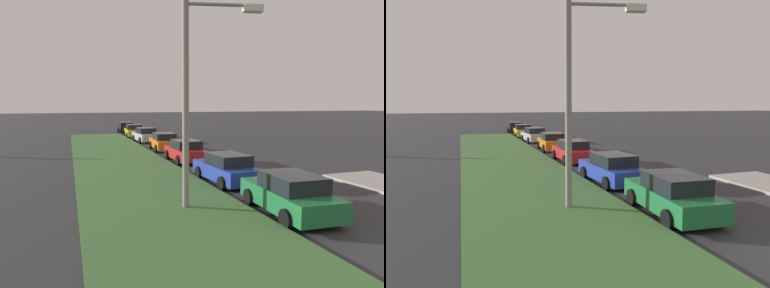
% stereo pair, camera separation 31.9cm
% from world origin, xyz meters
% --- Properties ---
extents(grass_median, '(60.00, 6.00, 0.12)m').
position_xyz_m(grass_median, '(10.00, 6.61, 0.06)').
color(grass_median, '#3D6633').
rests_on(grass_median, ground).
extents(parked_car_green, '(4.40, 2.21, 1.47)m').
position_xyz_m(parked_car_green, '(5.26, 2.51, 0.72)').
color(parked_car_green, '#1E6B38').
rests_on(parked_car_green, ground).
extents(parked_car_blue, '(4.38, 2.17, 1.47)m').
position_xyz_m(parked_car_blue, '(10.50, 2.52, 0.72)').
color(parked_car_blue, '#23389E').
rests_on(parked_car_blue, ground).
extents(parked_car_red, '(4.31, 2.05, 1.47)m').
position_xyz_m(parked_car_red, '(17.26, 2.40, 0.72)').
color(parked_car_red, red).
rests_on(parked_car_red, ground).
extents(parked_car_orange, '(4.39, 2.21, 1.47)m').
position_xyz_m(parked_car_orange, '(23.35, 2.27, 0.72)').
color(parked_car_orange, orange).
rests_on(parked_car_orange, ground).
extents(parked_car_silver, '(4.40, 2.21, 1.47)m').
position_xyz_m(parked_car_silver, '(30.08, 2.43, 0.72)').
color(parked_car_silver, '#B2B5BA').
rests_on(parked_car_silver, ground).
extents(parked_car_yellow, '(4.38, 2.18, 1.47)m').
position_xyz_m(parked_car_yellow, '(36.10, 2.57, 0.72)').
color(parked_car_yellow, gold).
rests_on(parked_car_yellow, ground).
extents(parked_car_black, '(4.37, 2.16, 1.47)m').
position_xyz_m(parked_car_black, '(41.54, 2.62, 0.72)').
color(parked_car_black, black).
rests_on(parked_car_black, ground).
extents(streetlight, '(0.91, 2.84, 7.50)m').
position_xyz_m(streetlight, '(6.87, 5.48, 4.39)').
color(streetlight, gray).
rests_on(streetlight, ground).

